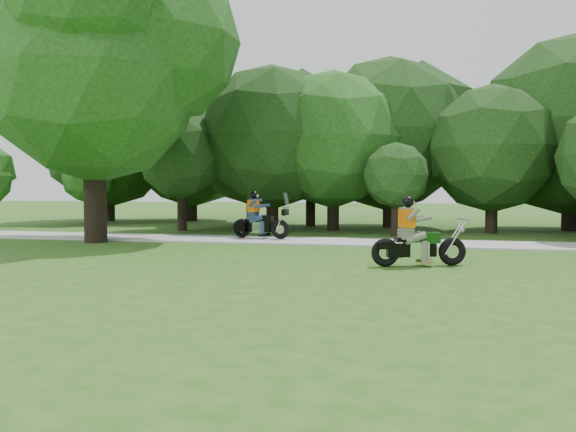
# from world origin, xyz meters

# --- Properties ---
(ground) EXTENTS (100.00, 100.00, 0.00)m
(ground) POSITION_xyz_m (0.00, 0.00, 0.00)
(ground) COLOR #2A4F16
(ground) RESTS_ON ground
(walkway) EXTENTS (60.00, 2.20, 0.06)m
(walkway) POSITION_xyz_m (0.00, 8.00, 0.03)
(walkway) COLOR #AAAAA4
(walkway) RESTS_ON ground
(tree_line) EXTENTS (40.00, 12.46, 7.58)m
(tree_line) POSITION_xyz_m (1.61, 14.39, 3.64)
(tree_line) COLOR black
(tree_line) RESTS_ON ground
(big_tree_west) EXTENTS (8.64, 6.56, 9.96)m
(big_tree_west) POSITION_xyz_m (-10.54, 6.85, 5.76)
(big_tree_west) COLOR black
(big_tree_west) RESTS_ON ground
(chopper_motorcycle) EXTENTS (2.06, 1.05, 1.51)m
(chopper_motorcycle) POSITION_xyz_m (-0.92, 3.32, 0.56)
(chopper_motorcycle) COLOR black
(chopper_motorcycle) RESTS_ON ground
(touring_motorcycle) EXTENTS (1.98, 0.79, 1.51)m
(touring_motorcycle) POSITION_xyz_m (-5.84, 8.29, 0.61)
(touring_motorcycle) COLOR black
(touring_motorcycle) RESTS_ON walkway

